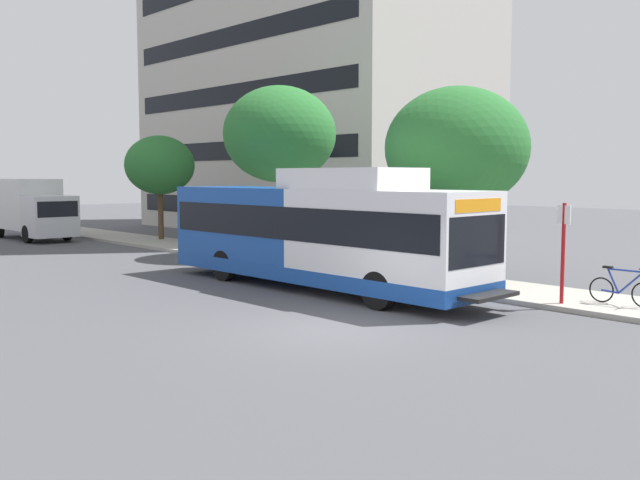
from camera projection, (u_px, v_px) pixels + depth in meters
ground_plane at (154, 287)px, 21.40m from camera, size 120.00×120.00×0.00m
sidewalk_curb at (358, 270)px, 24.70m from camera, size 3.00×56.00×0.14m
transit_bus at (318, 233)px, 21.00m from camera, size 2.58×12.25×3.65m
bus_stop_sign_pole at (563, 245)px, 17.81m from camera, size 0.10×0.36×2.60m
bicycle_parked at (623, 289)px, 17.65m from camera, size 0.52×1.76×1.02m
street_tree_near_stop at (457, 148)px, 22.31m from camera, size 4.62×4.62×6.15m
street_tree_mid_block at (280, 134)px, 29.01m from camera, size 4.73×4.73×7.03m
street_tree_far_block at (160, 165)px, 35.75m from camera, size 3.57×3.57×5.35m
box_truck_background at (30, 207)px, 37.52m from camera, size 2.32×7.01×3.25m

